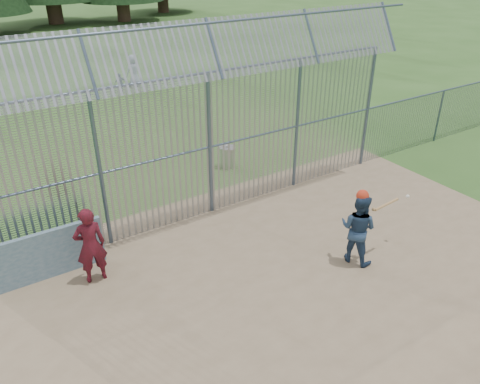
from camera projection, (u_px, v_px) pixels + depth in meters
ground at (286, 275)px, 10.94m from camera, size 120.00×120.00×0.00m
dirt_infield at (300, 286)px, 10.57m from camera, size 14.00×10.00×0.02m
dugout_wall at (48, 254)px, 10.60m from camera, size 2.50×0.12×1.20m
batter at (358, 228)px, 11.02m from camera, size 0.95×1.06×1.79m
onlooker at (90, 245)px, 10.34m from camera, size 0.71×0.50×1.86m
bg_kid_standing at (134, 71)px, 24.77m from camera, size 0.88×0.63×1.68m
bg_kid_seated at (120, 83)px, 23.91m from camera, size 0.61×0.29×1.00m
batting_gear at (367, 197)px, 10.68m from camera, size 1.80×0.37×0.66m
trash_can at (228, 157)px, 16.01m from camera, size 0.56×0.56×0.82m
backstop_fence at (266, 123)px, 13.23m from camera, size 20.09×0.81×5.30m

